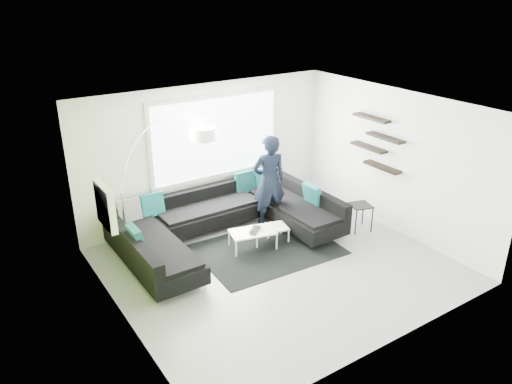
% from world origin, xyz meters
% --- Properties ---
extents(ground, '(5.50, 5.50, 0.00)m').
position_xyz_m(ground, '(0.00, 0.00, 0.00)').
color(ground, gray).
rests_on(ground, ground).
extents(room_shell, '(5.54, 5.04, 2.82)m').
position_xyz_m(room_shell, '(0.04, 0.21, 1.81)').
color(room_shell, white).
rests_on(room_shell, ground).
extents(sectional_sofa, '(4.01, 2.49, 0.86)m').
position_xyz_m(sectional_sofa, '(-0.29, 1.21, 0.38)').
color(sectional_sofa, black).
rests_on(sectional_sofa, ground).
extents(rug, '(2.61, 1.96, 0.01)m').
position_xyz_m(rug, '(0.18, 0.57, 0.01)').
color(rug, black).
rests_on(rug, ground).
extents(coffee_table, '(1.19, 0.85, 0.35)m').
position_xyz_m(coffee_table, '(0.18, 0.79, 0.18)').
color(coffee_table, silver).
rests_on(coffee_table, ground).
extents(arc_lamp, '(2.32, 1.15, 2.36)m').
position_xyz_m(arc_lamp, '(-2.02, 1.95, 1.18)').
color(arc_lamp, silver).
rests_on(arc_lamp, ground).
extents(side_table, '(0.49, 0.49, 0.55)m').
position_xyz_m(side_table, '(2.16, 0.22, 0.27)').
color(side_table, black).
rests_on(side_table, ground).
extents(person, '(0.89, 0.76, 1.90)m').
position_xyz_m(person, '(0.79, 1.42, 0.95)').
color(person, black).
rests_on(person, ground).
extents(laptop, '(0.60, 0.60, 0.03)m').
position_xyz_m(laptop, '(0.05, 0.72, 0.37)').
color(laptop, black).
rests_on(laptop, coffee_table).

